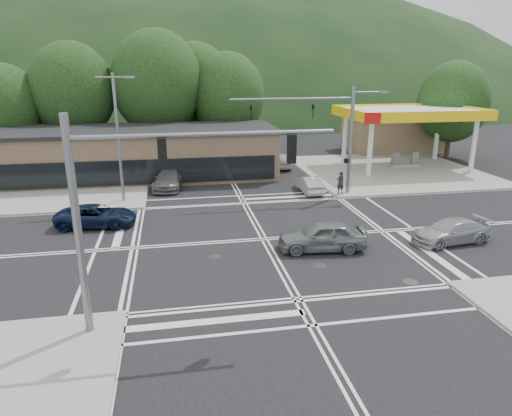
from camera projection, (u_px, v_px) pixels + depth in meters
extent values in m
plane|color=black|center=(264.00, 239.00, 25.93)|extent=(120.00, 120.00, 0.00)
cube|color=gray|center=(389.00, 170.00, 42.59)|extent=(16.00, 16.00, 0.15)
cube|color=gray|center=(49.00, 185.00, 37.38)|extent=(16.00, 16.00, 0.15)
cylinder|color=silver|center=(370.00, 149.00, 39.47)|extent=(0.44, 0.44, 5.00)
cylinder|color=silver|center=(345.00, 139.00, 45.10)|extent=(0.44, 0.44, 5.00)
cylinder|color=silver|center=(474.00, 146.00, 41.21)|extent=(0.44, 0.44, 5.00)
cylinder|color=silver|center=(437.00, 136.00, 46.84)|extent=(0.44, 0.44, 5.00)
cube|color=silver|center=(409.00, 112.00, 42.32)|extent=(12.00, 8.00, 0.60)
cube|color=yellow|center=(433.00, 117.00, 38.57)|extent=(12.20, 0.25, 0.90)
cube|color=yellow|center=(390.00, 108.00, 46.08)|extent=(12.20, 0.25, 0.90)
cube|color=yellow|center=(348.00, 113.00, 41.28)|extent=(0.25, 8.20, 0.90)
cube|color=yellow|center=(468.00, 111.00, 43.37)|extent=(0.25, 8.20, 0.90)
cube|color=red|center=(373.00, 118.00, 37.47)|extent=(1.40, 0.12, 0.90)
cube|color=gray|center=(404.00, 166.00, 43.83)|extent=(3.00, 1.00, 0.30)
cube|color=slate|center=(395.00, 159.00, 43.45)|extent=(0.60, 0.50, 1.30)
cube|color=slate|center=(414.00, 158.00, 43.79)|extent=(0.60, 0.50, 1.30)
cube|color=#846B4F|center=(391.00, 134.00, 52.30)|extent=(10.00, 6.00, 3.80)
cube|color=brown|center=(136.00, 154.00, 39.90)|extent=(24.00, 8.00, 4.00)
ellipsoid|color=black|center=(190.00, 106.00, 110.40)|extent=(252.00, 126.00, 140.00)
cylinder|color=#382619|center=(78.00, 139.00, 45.30)|extent=(0.50, 0.50, 4.84)
ellipsoid|color=black|center=(73.00, 90.00, 43.89)|extent=(8.00, 8.00, 9.20)
cylinder|color=#382619|center=(160.00, 135.00, 46.62)|extent=(0.50, 0.50, 5.28)
ellipsoid|color=black|center=(157.00, 83.00, 45.08)|extent=(9.00, 9.00, 10.35)
cylinder|color=#382619|center=(228.00, 138.00, 47.97)|extent=(0.50, 0.50, 4.40)
ellipsoid|color=black|center=(227.00, 96.00, 46.69)|extent=(7.60, 7.60, 8.74)
cylinder|color=#382619|center=(11.00, 147.00, 43.45)|extent=(0.50, 0.50, 3.96)
ellipsoid|color=black|center=(4.00, 106.00, 42.29)|extent=(6.80, 6.80, 7.82)
cylinder|color=#382619|center=(197.00, 131.00, 51.14)|extent=(0.50, 0.50, 4.84)
ellipsoid|color=black|center=(196.00, 88.00, 49.73)|extent=(8.40, 8.40, 9.66)
cylinder|color=#382619|center=(448.00, 139.00, 48.28)|extent=(0.50, 0.50, 3.96)
ellipsoid|color=black|center=(453.00, 102.00, 47.13)|extent=(7.20, 7.20, 8.28)
cylinder|color=slate|center=(118.00, 140.00, 31.56)|extent=(0.20, 0.20, 9.00)
cylinder|color=slate|center=(113.00, 77.00, 30.30)|extent=(2.20, 0.12, 0.12)
cube|color=slate|center=(130.00, 77.00, 30.49)|extent=(0.60, 0.25, 0.15)
cylinder|color=slate|center=(350.00, 142.00, 33.86)|extent=(0.28, 0.28, 8.00)
cylinder|color=slate|center=(293.00, 99.00, 32.12)|extent=(9.00, 0.16, 0.16)
imported|color=black|center=(313.00, 111.00, 32.65)|extent=(0.16, 0.20, 1.00)
imported|color=black|center=(251.00, 113.00, 31.87)|extent=(0.16, 0.20, 1.00)
cylinder|color=slate|center=(369.00, 92.00, 32.99)|extent=(2.40, 0.12, 0.12)
cube|color=slate|center=(383.00, 92.00, 33.18)|extent=(0.70, 0.30, 0.15)
cube|color=black|center=(346.00, 161.00, 34.23)|extent=(0.25, 0.30, 0.35)
cylinder|color=slate|center=(78.00, 231.00, 15.62)|extent=(0.28, 0.28, 8.00)
cylinder|color=slate|center=(206.00, 134.00, 15.44)|extent=(9.00, 0.16, 0.16)
cube|color=black|center=(162.00, 153.00, 15.36)|extent=(0.30, 0.25, 1.00)
cube|color=black|center=(292.00, 149.00, 16.14)|extent=(0.30, 0.25, 1.00)
imported|color=black|center=(96.00, 216.00, 27.85)|extent=(4.97, 2.70, 1.32)
imported|color=slate|center=(322.00, 236.00, 24.21)|extent=(4.84, 2.39, 1.59)
imported|color=#999A9F|center=(451.00, 231.00, 25.31)|extent=(4.63, 2.32, 1.29)
imported|color=#A1A4A8|center=(309.00, 184.00, 35.40)|extent=(1.37, 3.88, 1.28)
imported|color=#B9B9B5|center=(282.00, 160.00, 43.94)|extent=(2.41, 4.46, 1.44)
imported|color=#555759|center=(169.00, 179.00, 36.61)|extent=(2.90, 5.46, 1.51)
imported|color=black|center=(340.00, 183.00, 34.43)|extent=(0.69, 0.54, 1.68)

